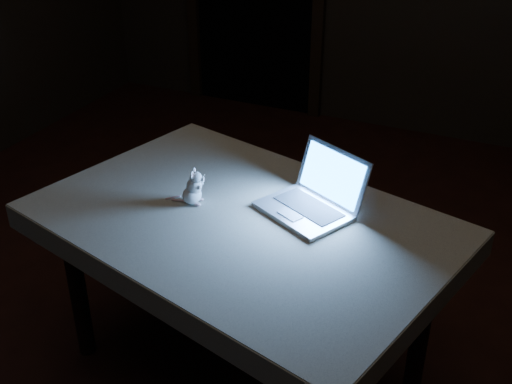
% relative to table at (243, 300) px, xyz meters
% --- Properties ---
extents(floor, '(5.00, 5.00, 0.00)m').
position_rel_table_xyz_m(floor, '(-0.02, 0.03, -0.34)').
color(floor, black).
rests_on(floor, ground).
extents(table, '(1.45, 1.13, 0.69)m').
position_rel_table_xyz_m(table, '(0.00, 0.00, 0.00)').
color(table, black).
rests_on(table, floor).
extents(tablecloth, '(1.58, 1.28, 0.09)m').
position_rel_table_xyz_m(tablecloth, '(-0.04, 0.06, 0.31)').
color(tablecloth, beige).
rests_on(tablecloth, table).
extents(laptop, '(0.38, 0.36, 0.20)m').
position_rel_table_xyz_m(laptop, '(0.18, 0.11, 0.45)').
color(laptop, '#B9B8BD').
rests_on(laptop, tablecloth).
extents(plush_mouse, '(0.13, 0.13, 0.13)m').
position_rel_table_xyz_m(plush_mouse, '(-0.20, 0.02, 0.41)').
color(plush_mouse, silver).
rests_on(plush_mouse, tablecloth).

